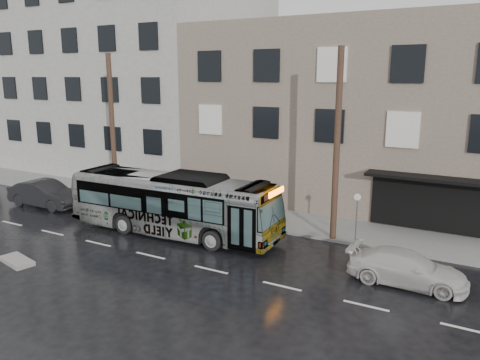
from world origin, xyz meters
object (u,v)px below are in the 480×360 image
object	(u,v)px
utility_pole_rear	(112,130)
sign_post	(357,217)
dark_sedan	(45,194)
bus	(172,204)
utility_pole_front	(337,146)
white_sedan	(407,268)

from	to	relation	value
utility_pole_rear	sign_post	distance (m)	15.46
sign_post	dark_sedan	world-z (taller)	sign_post
sign_post	bus	size ratio (longest dim) A/B	0.21
utility_pole_front	bus	world-z (taller)	utility_pole_front
sign_post	white_sedan	bearing A→B (deg)	-48.67
white_sedan	dark_sedan	distance (m)	21.29
utility_pole_rear	white_sedan	xyz separation A→B (m)	(17.99, -3.28, -4.01)
utility_pole_rear	white_sedan	size ratio (longest dim) A/B	2.03
utility_pole_rear	white_sedan	bearing A→B (deg)	-10.34
utility_pole_front	sign_post	distance (m)	3.48
bus	utility_pole_front	bearing A→B (deg)	-70.79
sign_post	dark_sedan	distance (m)	18.58
bus	white_sedan	world-z (taller)	bus
sign_post	white_sedan	size ratio (longest dim) A/B	0.54
utility_pole_rear	bus	bearing A→B (deg)	-23.63
utility_pole_rear	dark_sedan	world-z (taller)	utility_pole_rear
bus	dark_sedan	distance (m)	9.89
sign_post	dark_sedan	size ratio (longest dim) A/B	0.49
utility_pole_rear	sign_post	xyz separation A→B (m)	(15.10, 0.00, -3.30)
utility_pole_front	bus	size ratio (longest dim) A/B	0.80
sign_post	bus	distance (m)	9.01
utility_pole_rear	sign_post	size ratio (longest dim) A/B	3.75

